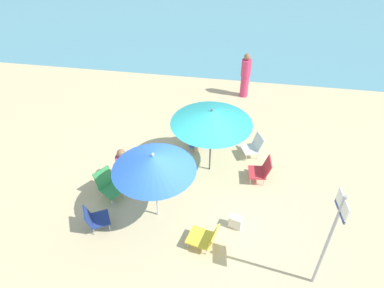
{
  "coord_description": "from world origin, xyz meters",
  "views": [
    {
      "loc": [
        0.76,
        -5.68,
        6.21
      ],
      "look_at": [
        -0.38,
        1.2,
        0.7
      ],
      "focal_mm": 32.59,
      "sensor_mm": 36.0,
      "label": 1
    }
  ],
  "objects": [
    {
      "name": "umbrella_teal",
      "position": [
        0.11,
        1.09,
        1.65
      ],
      "size": [
        1.97,
        1.97,
        1.88
      ],
      "color": "#4C4C51",
      "rests_on": "ground_plane"
    },
    {
      "name": "beach_chair_b",
      "position": [
        0.31,
        -1.28,
        0.27
      ],
      "size": [
        0.69,
        0.6,
        0.55
      ],
      "rotation": [
        0.0,
        0.0,
        2.91
      ],
      "color": "gold",
      "rests_on": "ground_plane"
    },
    {
      "name": "person_c",
      "position": [
        -1.97,
        0.37,
        0.46
      ],
      "size": [
        0.43,
        0.56,
        0.92
      ],
      "rotation": [
        0.0,
        0.0,
        5.03
      ],
      "color": "#DB3866",
      "rests_on": "ground_plane"
    },
    {
      "name": "beach_chair_d",
      "position": [
        -2.11,
        -1.21,
        0.31
      ],
      "size": [
        0.65,
        0.63,
        0.57
      ],
      "rotation": [
        0.0,
        0.0,
        0.5
      ],
      "color": "navy",
      "rests_on": "ground_plane"
    },
    {
      "name": "umbrella_blue",
      "position": [
        -0.86,
        -0.62,
        1.58
      ],
      "size": [
        1.75,
        1.75,
        1.83
      ],
      "color": "silver",
      "rests_on": "ground_plane"
    },
    {
      "name": "person_a",
      "position": [
        0.81,
        5.05,
        0.78
      ],
      "size": [
        0.32,
        0.32,
        1.55
      ],
      "rotation": [
        0.0,
        0.0,
        1.26
      ],
      "color": "#DB3866",
      "rests_on": "ground_plane"
    },
    {
      "name": "ground_plane",
      "position": [
        0.0,
        0.0,
        0.0
      ],
      "size": [
        40.0,
        40.0,
        0.0
      ],
      "primitive_type": "plane",
      "color": "#D3BC8C"
    },
    {
      "name": "beach_chair_e",
      "position": [
        -2.16,
        -0.21,
        0.34
      ],
      "size": [
        0.76,
        0.71,
        0.68
      ],
      "rotation": [
        0.0,
        0.0,
        -0.57
      ],
      "color": "#33934C",
      "rests_on": "ground_plane"
    },
    {
      "name": "beach_chair_a",
      "position": [
        1.43,
        0.9,
        0.35
      ],
      "size": [
        0.55,
        0.53,
        0.66
      ],
      "rotation": [
        0.0,
        0.0,
        3.24
      ],
      "color": "red",
      "rests_on": "ground_plane"
    },
    {
      "name": "beach_chair_c",
      "position": [
        1.21,
        1.84,
        0.34
      ],
      "size": [
        0.64,
        0.61,
        0.65
      ],
      "rotation": [
        0.0,
        0.0,
        -2.73
      ],
      "color": "white",
      "rests_on": "ground_plane"
    },
    {
      "name": "person_b",
      "position": [
        -0.45,
        2.02,
        0.42
      ],
      "size": [
        0.46,
        0.57,
        0.88
      ],
      "rotation": [
        0.0,
        0.0,
        5.04
      ],
      "color": "#2D519E",
      "rests_on": "ground_plane"
    },
    {
      "name": "sea_water",
      "position": [
        0.0,
        14.12,
        0.0
      ],
      "size": [
        40.0,
        16.0,
        0.01
      ],
      "primitive_type": "cube",
      "color": "#5693A3",
      "rests_on": "ground_plane"
    },
    {
      "name": "warning_sign",
      "position": [
        2.45,
        -1.74,
        1.51
      ],
      "size": [
        0.09,
        0.48,
        2.36
      ],
      "rotation": [
        0.0,
        0.0,
        0.12
      ],
      "color": "#ADADB2",
      "rests_on": "ground_plane"
    },
    {
      "name": "beach_bag",
      "position": [
        0.9,
        -0.68,
        0.15
      ],
      "size": [
        0.32,
        0.25,
        0.3
      ],
      "primitive_type": "cube",
      "rotation": [
        0.0,
        0.0,
        5.97
      ],
      "color": "silver",
      "rests_on": "ground_plane"
    }
  ]
}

